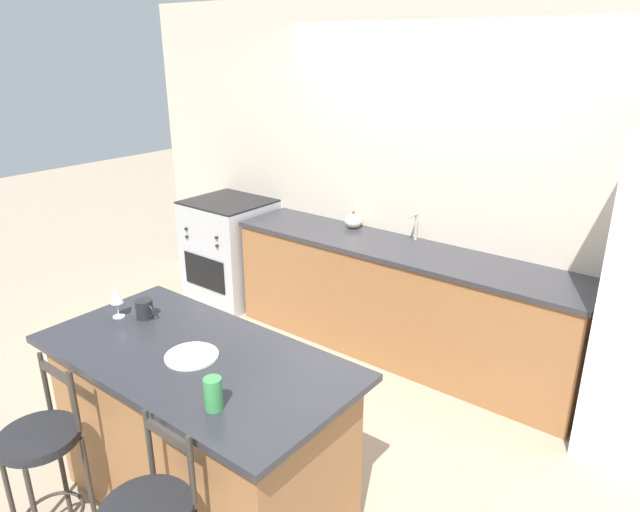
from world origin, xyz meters
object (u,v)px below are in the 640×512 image
Objects in this scene: oven_range at (231,250)px; bar_stool_near at (44,455)px; tumbler_cup at (213,394)px; wine_glass at (116,296)px; pumpkin_decoration at (353,221)px; dinner_plate at (192,355)px; coffee_mug at (145,309)px.

bar_stool_near is (1.47, -2.60, 0.05)m from oven_range.
wine_glass is at bearing 166.64° from tumbler_cup.
pumpkin_decoration is (1.26, 0.22, 0.47)m from oven_range.
bar_stool_near is 6.83× the size of tumbler_cup.
oven_range is at bearing 119.50° from bar_stool_near.
bar_stool_near is at bearing -67.95° from wine_glass.
oven_range is 1.36m from pumpkin_decoration.
tumbler_cup reaches higher than dinner_plate.
oven_range reaches higher than dinner_plate.
wine_glass is 1.39× the size of coffee_mug.
wine_glass is at bearing 176.86° from dinner_plate.
coffee_mug is (1.34, -1.89, 0.50)m from oven_range.
oven_range is 2.37m from coffee_mug.
wine_glass reaches higher than pumpkin_decoration.
tumbler_cup reaches higher than pumpkin_decoration.
coffee_mug is at bearing 33.16° from wine_glass.
pumpkin_decoration reaches higher than oven_range.
wine_glass is (-0.65, 0.04, 0.12)m from dinner_plate.
pumpkin_decoration is at bearing 112.32° from tumbler_cup.
dinner_plate is 1.44× the size of wine_glass.
dinner_plate is (1.87, -2.01, 0.46)m from oven_range.
wine_glass reaches higher than dinner_plate.
dinner_plate is at bearing 151.65° from tumbler_cup.
dinner_plate is 2.31m from pumpkin_decoration.
coffee_mug is at bearing 167.24° from dinner_plate.
coffee_mug is at bearing -54.59° from oven_range.
pumpkin_decoration is (-0.09, 2.11, -0.02)m from coffee_mug.
pumpkin_decoration is at bearing 105.27° from dinner_plate.
coffee_mug is at bearing -87.70° from pumpkin_decoration.
coffee_mug is 0.98m from tumbler_cup.
pumpkin_decoration is (0.04, 2.20, -0.10)m from wine_glass.
dinner_plate is at bearing 55.95° from bar_stool_near.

